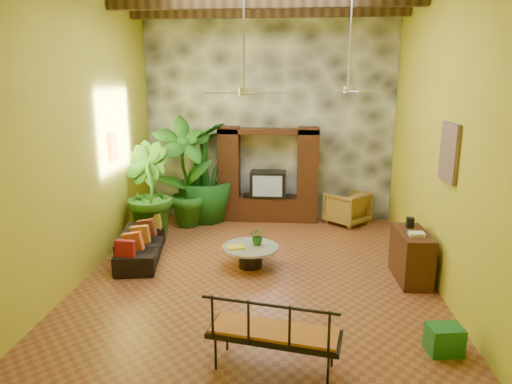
# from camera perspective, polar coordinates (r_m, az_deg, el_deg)

# --- Properties ---
(ground) EXTENTS (7.00, 7.00, 0.00)m
(ground) POSITION_cam_1_polar(r_m,az_deg,el_deg) (8.43, 0.30, -9.79)
(ground) COLOR brown
(ground) RESTS_ON ground
(back_wall) EXTENTS (6.00, 0.02, 5.00)m
(back_wall) POSITION_cam_1_polar(r_m,az_deg,el_deg) (11.25, 1.66, 9.34)
(back_wall) COLOR gold
(back_wall) RESTS_ON ground
(left_wall) EXTENTS (0.02, 7.00, 5.00)m
(left_wall) POSITION_cam_1_polar(r_m,az_deg,el_deg) (8.54, -20.36, 7.08)
(left_wall) COLOR gold
(left_wall) RESTS_ON ground
(right_wall) EXTENTS (0.02, 7.00, 5.00)m
(right_wall) POSITION_cam_1_polar(r_m,az_deg,el_deg) (8.12, 22.09, 6.63)
(right_wall) COLOR gold
(right_wall) RESTS_ON ground
(stone_accent_wall) EXTENTS (5.98, 0.10, 4.98)m
(stone_accent_wall) POSITION_cam_1_polar(r_m,az_deg,el_deg) (11.19, 1.65, 9.32)
(stone_accent_wall) COLOR #3D4145
(stone_accent_wall) RESTS_ON ground
(entertainment_center) EXTENTS (2.40, 0.55, 2.30)m
(entertainment_center) POSITION_cam_1_polar(r_m,az_deg,el_deg) (11.12, 1.51, 1.28)
(entertainment_center) COLOR #34150E
(entertainment_center) RESTS_ON ground
(ceiling_fan_front) EXTENTS (1.28, 1.28, 1.86)m
(ceiling_fan_front) POSITION_cam_1_polar(r_m,az_deg,el_deg) (7.34, -1.50, 14.02)
(ceiling_fan_front) COLOR #BCBCC1
(ceiling_fan_front) RESTS_ON ceiling
(ceiling_fan_back) EXTENTS (1.28, 1.28, 1.86)m
(ceiling_fan_back) POSITION_cam_1_polar(r_m,az_deg,el_deg) (8.96, 11.49, 13.72)
(ceiling_fan_back) COLOR #BCBCC1
(ceiling_fan_back) RESTS_ON ceiling
(wall_art_mask) EXTENTS (0.06, 0.32, 0.55)m
(wall_art_mask) POSITION_cam_1_polar(r_m,az_deg,el_deg) (9.48, -17.44, 5.45)
(wall_art_mask) COLOR gold
(wall_art_mask) RESTS_ON left_wall
(wall_art_painting) EXTENTS (0.06, 0.70, 0.90)m
(wall_art_painting) POSITION_cam_1_polar(r_m,az_deg,el_deg) (7.57, 22.98, 4.56)
(wall_art_painting) COLOR navy
(wall_art_painting) RESTS_ON right_wall
(sofa) EXTENTS (1.02, 1.94, 0.54)m
(sofa) POSITION_cam_1_polar(r_m,az_deg,el_deg) (9.11, -14.19, -6.55)
(sofa) COLOR black
(sofa) RESTS_ON ground
(wicker_armchair) EXTENTS (1.21, 1.21, 0.79)m
(wicker_armchair) POSITION_cam_1_polar(r_m,az_deg,el_deg) (11.18, 11.30, -1.93)
(wicker_armchair) COLOR olive
(wicker_armchair) RESTS_ON ground
(tall_plant_a) EXTENTS (1.62, 1.41, 2.58)m
(tall_plant_a) POSITION_cam_1_polar(r_m,az_deg,el_deg) (10.67, -8.98, 2.38)
(tall_plant_a) COLOR #246B1C
(tall_plant_a) RESTS_ON ground
(tall_plant_b) EXTENTS (1.48, 1.47, 2.10)m
(tall_plant_b) POSITION_cam_1_polar(r_m,az_deg,el_deg) (10.02, -13.46, 0.01)
(tall_plant_b) COLOR #28691B
(tall_plant_b) RESTS_ON ground
(tall_plant_c) EXTENTS (1.59, 1.59, 2.42)m
(tall_plant_c) POSITION_cam_1_polar(r_m,az_deg,el_deg) (11.10, -6.44, 2.47)
(tall_plant_c) COLOR #165519
(tall_plant_c) RESTS_ON ground
(coffee_table) EXTENTS (1.04, 1.04, 0.40)m
(coffee_table) POSITION_cam_1_polar(r_m,az_deg,el_deg) (8.50, -0.69, -7.71)
(coffee_table) COLOR black
(coffee_table) RESTS_ON ground
(centerpiece_plant) EXTENTS (0.34, 0.31, 0.34)m
(centerpiece_plant) POSITION_cam_1_polar(r_m,az_deg,el_deg) (8.47, 0.23, -5.51)
(centerpiece_plant) COLOR #225C18
(centerpiece_plant) RESTS_ON coffee_table
(yellow_tray) EXTENTS (0.36, 0.30, 0.03)m
(yellow_tray) POSITION_cam_1_polar(r_m,az_deg,el_deg) (8.36, -2.54, -6.92)
(yellow_tray) COLOR yellow
(yellow_tray) RESTS_ON coffee_table
(iron_bench) EXTENTS (1.64, 0.86, 0.57)m
(iron_bench) POSITION_cam_1_polar(r_m,az_deg,el_deg) (5.54, 2.28, -17.00)
(iron_bench) COLOR black
(iron_bench) RESTS_ON ground
(side_console) EXTENTS (0.53, 1.10, 0.87)m
(side_console) POSITION_cam_1_polar(r_m,az_deg,el_deg) (8.35, 18.84, -7.58)
(side_console) COLOR #3B1912
(side_console) RESTS_ON ground
(green_bin) EXTENTS (0.46, 0.38, 0.37)m
(green_bin) POSITION_cam_1_polar(r_m,az_deg,el_deg) (6.51, 22.47, -16.67)
(green_bin) COLOR #1B6634
(green_bin) RESTS_ON ground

